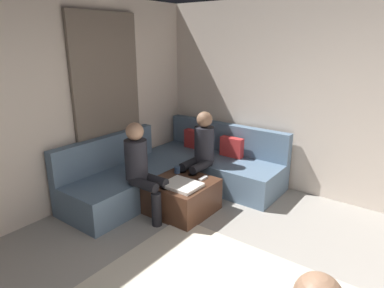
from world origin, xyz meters
TOP-DOWN VIEW (x-y plane):
  - wall_back at (0.00, 2.94)m, footprint 6.00×0.12m
  - wall_left at (-2.94, 0.00)m, footprint 0.12×6.00m
  - curtain_panel at (-2.84, 1.30)m, footprint 0.06×1.10m
  - sectional_couch at (-2.08, 1.88)m, footprint 2.10×2.55m
  - ottoman at (-1.61, 1.38)m, footprint 0.76×0.76m
  - folded_blanket at (-1.51, 1.26)m, footprint 0.44×0.36m
  - coffee_mug at (-1.83, 1.56)m, footprint 0.08×0.08m
  - game_remote at (-1.43, 1.60)m, footprint 0.05×0.15m
  - person_on_couch_back at (-1.71, 1.93)m, footprint 0.30×0.60m
  - person_on_couch_side at (-1.93, 1.01)m, footprint 0.60×0.30m

SIDE VIEW (x-z plane):
  - ottoman at x=-1.61m, z-range 0.00..0.42m
  - sectional_couch at x=-2.08m, z-range -0.15..0.72m
  - game_remote at x=-1.43m, z-range 0.42..0.44m
  - folded_blanket at x=-1.51m, z-range 0.42..0.46m
  - coffee_mug at x=-1.83m, z-range 0.42..0.52m
  - person_on_couch_back at x=-1.71m, z-range 0.06..1.26m
  - person_on_couch_side at x=-1.93m, z-range 0.06..1.26m
  - curtain_panel at x=-2.84m, z-range 0.00..2.50m
  - wall_back at x=0.00m, z-range 0.00..2.70m
  - wall_left at x=-2.94m, z-range 0.00..2.70m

